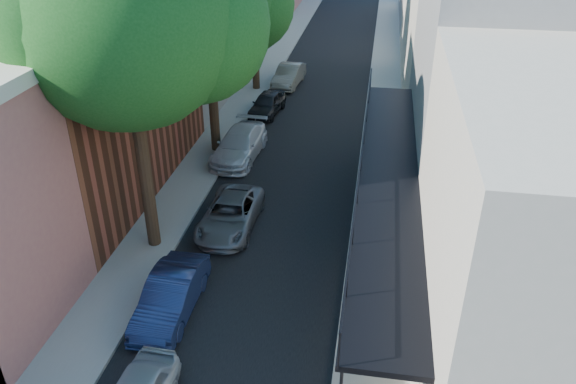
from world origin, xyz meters
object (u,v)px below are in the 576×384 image
at_px(oak_near, 141,18).
at_px(parked_car_c, 230,214).
at_px(parked_car_b, 171,296).
at_px(parked_car_d, 240,145).
at_px(parked_car_e, 267,104).
at_px(parked_car_f, 289,75).

bearing_deg(oak_near, parked_car_c, 34.59).
distance_m(parked_car_b, parked_car_d, 10.77).
distance_m(parked_car_c, parked_car_e, 11.60).
distance_m(parked_car_b, parked_car_e, 16.41).
relative_size(oak_near, parked_car_e, 3.28).
bearing_deg(parked_car_b, parked_car_e, 91.49).
bearing_deg(parked_car_c, parked_car_d, 101.15).
distance_m(oak_near, parked_car_d, 10.27).
relative_size(parked_car_b, parked_car_f, 0.98).
height_order(oak_near, parked_car_c, oak_near).
xyz_separation_m(oak_near, parked_car_e, (1.02, 12.89, -7.29)).
relative_size(parked_car_e, parked_car_f, 0.90).
bearing_deg(oak_near, parked_car_d, 83.37).
height_order(parked_car_b, parked_car_c, parked_car_b).
xyz_separation_m(oak_near, parked_car_b, (1.38, -3.51, -7.25)).
bearing_deg(parked_car_f, oak_near, -88.99).
bearing_deg(parked_car_b, parked_car_f, 90.18).
height_order(oak_near, parked_car_f, oak_near).
xyz_separation_m(oak_near, parked_car_c, (1.93, 1.33, -7.31)).
height_order(oak_near, parked_car_b, oak_near).
height_order(parked_car_c, parked_car_e, parked_car_e).
height_order(parked_car_b, parked_car_d, parked_car_d).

